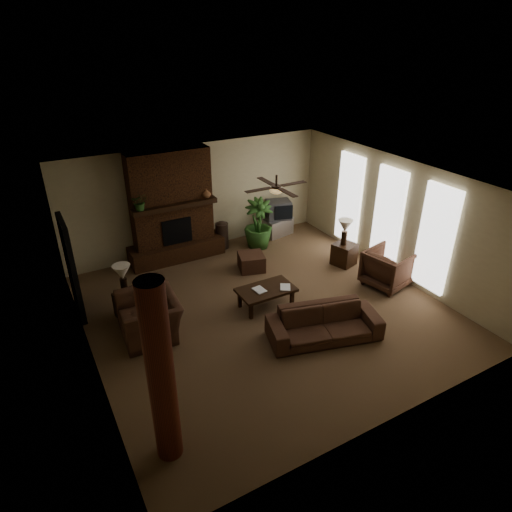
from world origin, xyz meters
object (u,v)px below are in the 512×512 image
side_table_right (344,254)px  side_table_left (130,305)px  log_column (161,375)px  lamp_right (345,228)px  coffee_table (266,291)px  lamp_left (122,274)px  floor_vase (222,233)px  tv_stand (277,226)px  floor_plant (258,234)px  ottoman (251,262)px  sofa (325,319)px  armchair_right (388,267)px  armchair_left (149,311)px

side_table_right → side_table_left: bearing=176.4°
log_column → lamp_right: log_column is taller
coffee_table → lamp_left: (-2.68, 1.05, 0.63)m
floor_vase → side_table_left: (-3.04, -2.01, -0.16)m
tv_stand → floor_plant: bearing=-164.6°
ottoman → lamp_left: 3.33m
coffee_table → lamp_left: 2.95m
sofa → coffee_table: bearing=121.4°
sofa → log_column: bearing=-147.9°
floor_vase → lamp_right: bearing=-46.3°
tv_stand → floor_vase: bearing=168.6°
sofa → armchair_right: size_ratio=2.25×
coffee_table → floor_plant: (1.28, 2.60, 0.00)m
tv_stand → floor_plant: (-0.87, -0.44, 0.13)m
armchair_left → ottoman: size_ratio=2.05×
sofa → floor_plant: (0.85, 4.07, -0.04)m
log_column → tv_stand: bearing=47.0°
log_column → sofa: (3.46, 1.04, -0.98)m
log_column → armchair_left: size_ratio=2.28×
log_column → armchair_left: (0.59, 2.76, -0.86)m
armchair_left → lamp_left: (-0.24, 0.80, 0.47)m
log_column → coffee_table: size_ratio=2.33×
floor_vase → sofa: bearing=-89.7°
tv_stand → lamp_right: 2.50m
log_column → tv_stand: size_ratio=3.29×
armchair_left → armchair_right: armchair_left is taller
lamp_right → armchair_left: bearing=-174.9°
sofa → lamp_left: (-3.10, 2.53, 0.58)m
armchair_right → floor_vase: 4.39m
log_column → side_table_left: log_column is taller
sofa → lamp_left: lamp_left is taller
tv_stand → side_table_right: side_table_right is taller
armchair_left → sofa: bearing=63.2°
floor_plant → sofa: bearing=-101.8°
lamp_left → lamp_right: (5.31, -0.35, 0.00)m
floor_plant → side_table_left: size_ratio=2.45×
ottoman → side_table_left: size_ratio=1.09×
log_column → floor_plant: bearing=49.9°
armchair_right → lamp_right: size_ratio=1.46×
lamp_left → side_table_left: bearing=-35.0°
sofa → side_table_left: sofa is taller
coffee_table → sofa: bearing=-73.9°
armchair_right → armchair_left: bearing=68.5°
armchair_right → side_table_right: 1.31m
ottoman → log_column: bearing=-130.9°
coffee_table → ottoman: bearing=72.1°
armchair_right → floor_vase: (-2.47, 3.63, -0.04)m
sofa → side_table_right: (2.25, 2.16, -0.14)m
sofa → lamp_left: 4.04m
floor_vase → floor_plant: floor_vase is taller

